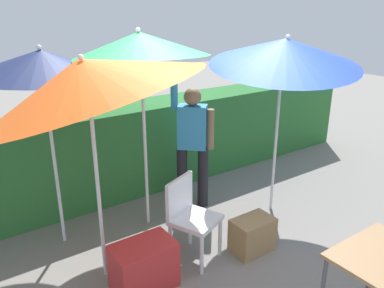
{
  "coord_description": "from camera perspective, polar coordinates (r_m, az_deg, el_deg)",
  "views": [
    {
      "loc": [
        -2.3,
        -3.0,
        2.56
      ],
      "look_at": [
        0.0,
        0.3,
        1.1
      ],
      "focal_mm": 36.06,
      "sensor_mm": 36.0,
      "label": 1
    }
  ],
  "objects": [
    {
      "name": "hedge_row",
      "position": [
        5.6,
        -8.38,
        -0.53
      ],
      "size": [
        8.0,
        0.7,
        1.24
      ],
      "primitive_type": "cube",
      "color": "#2D7033",
      "rests_on": "ground_plane"
    },
    {
      "name": "crate_cardboard",
      "position": [
        4.37,
        8.91,
        -13.14
      ],
      "size": [
        0.46,
        0.3,
        0.39
      ],
      "primitive_type": "cube",
      "color": "#9E7A4C",
      "rests_on": "ground_plane"
    },
    {
      "name": "chair_plastic",
      "position": [
        4.06,
        -0.33,
        -10.32
      ],
      "size": [
        0.58,
        0.58,
        0.89
      ],
      "color": "silver",
      "rests_on": "ground_plane"
    },
    {
      "name": "cooler_box",
      "position": [
        3.84,
        -7.12,
        -17.47
      ],
      "size": [
        0.59,
        0.37,
        0.47
      ],
      "primitive_type": "cube",
      "color": "red",
      "rests_on": "ground_plane"
    },
    {
      "name": "umbrella_yellow",
      "position": [
        4.69,
        13.56,
        13.1
      ],
      "size": [
        1.79,
        1.78,
        2.38
      ],
      "color": "silver",
      "rests_on": "ground_plane"
    },
    {
      "name": "ground_plane",
      "position": [
        4.56,
        2.22,
        -14.18
      ],
      "size": [
        24.0,
        24.0,
        0.0
      ],
      "primitive_type": "plane",
      "color": "gray"
    },
    {
      "name": "umbrella_navy",
      "position": [
        4.11,
        -21.38,
        11.01
      ],
      "size": [
        1.51,
        1.5,
        2.2
      ],
      "color": "silver",
      "rests_on": "ground_plane"
    },
    {
      "name": "umbrella_orange",
      "position": [
        3.33,
        -15.49,
        9.17
      ],
      "size": [
        2.09,
        2.0,
        2.55
      ],
      "color": "silver",
      "rests_on": "ground_plane"
    },
    {
      "name": "umbrella_rainbow",
      "position": [
        4.24,
        -7.74,
        14.3
      ],
      "size": [
        1.51,
        1.52,
        2.36
      ],
      "color": "silver",
      "rests_on": "ground_plane"
    },
    {
      "name": "folding_table",
      "position": [
        3.49,
        26.44,
        -15.66
      ],
      "size": [
        0.8,
        0.6,
        0.74
      ],
      "color": "#4C4C51",
      "rests_on": "ground_plane"
    },
    {
      "name": "person_vendor",
      "position": [
        4.93,
        0.06,
        0.71
      ],
      "size": [
        0.46,
        0.44,
        1.88
      ],
      "color": "black",
      "rests_on": "ground_plane"
    }
  ]
}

